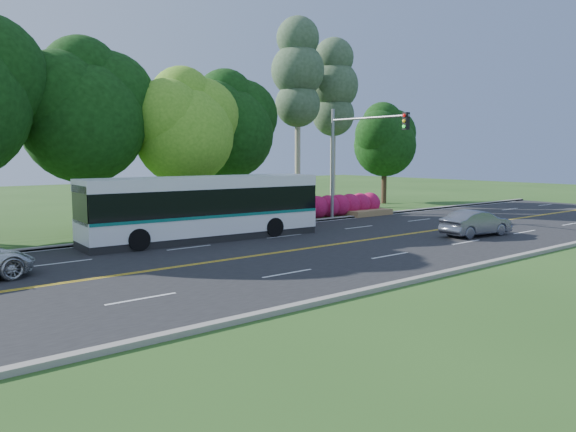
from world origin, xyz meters
TOP-DOWN VIEW (x-y plane):
  - ground at (0.00, 0.00)m, footprint 120.00×120.00m
  - road at (0.00, 0.00)m, footprint 60.00×14.00m
  - curb_north at (0.00, 7.15)m, footprint 60.00×0.30m
  - curb_south at (0.00, -7.15)m, footprint 60.00×0.30m
  - grass_verge at (0.00, 9.00)m, footprint 60.00×4.00m
  - lane_markings at (-0.09, 0.00)m, footprint 57.60×13.82m
  - tree_row at (-5.15, 12.13)m, footprint 44.70×9.10m
  - bougainvillea_hedge at (7.18, 8.15)m, footprint 9.50×2.25m
  - traffic_signal at (6.49, 5.40)m, footprint 0.42×6.10m
  - transit_bus at (-4.27, 5.05)m, footprint 11.95×3.35m
  - sedan at (7.19, -2.62)m, footprint 4.15×1.88m

SIDE VIEW (x-z plane):
  - ground at x=0.00m, z-range 0.00..0.00m
  - road at x=0.00m, z-range 0.00..0.02m
  - lane_markings at x=-0.09m, z-range 0.02..0.02m
  - grass_verge at x=0.00m, z-range 0.00..0.10m
  - curb_north at x=0.00m, z-range 0.00..0.15m
  - curb_south at x=0.00m, z-range 0.00..0.15m
  - sedan at x=7.19m, z-range 0.02..1.34m
  - bougainvillea_hedge at x=7.18m, z-range -0.03..1.47m
  - transit_bus at x=-4.27m, z-range 0.01..3.10m
  - traffic_signal at x=6.49m, z-range 1.17..8.17m
  - tree_row at x=-5.15m, z-range -0.19..13.65m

